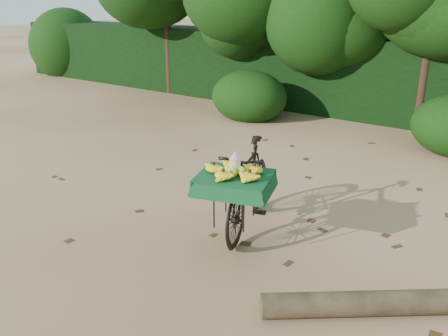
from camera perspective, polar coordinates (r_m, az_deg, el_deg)
The scene contains 7 objects.
ground at distance 6.23m, azimuth 4.61°, elevation -5.85°, with size 80.00×80.00×0.00m, color tan.
vendor_bicycle at distance 5.72m, azimuth 2.93°, elevation -2.16°, with size 1.17×1.93×1.09m.
fallen_log at distance 4.84m, azimuth 24.10°, elevation -14.48°, with size 0.23×0.23×3.17m, color brown.
hedge_backdrop at distance 11.63m, azimuth 21.41°, elevation 9.77°, with size 26.00×1.80×1.80m, color black.
tree_row at distance 10.92m, azimuth 17.62°, elevation 15.47°, with size 14.50×2.00×4.00m, color black, non-canonical shape.
bush_clumps at distance 9.69m, azimuth 20.74°, elevation 5.27°, with size 8.80×1.70×0.90m, color black, non-canonical shape.
leaf_litter at distance 6.75m, azimuth 7.50°, elevation -3.81°, with size 7.00×7.30×0.01m, color #472912, non-canonical shape.
Camera 1 is at (2.86, -4.82, 2.73)m, focal length 38.00 mm.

